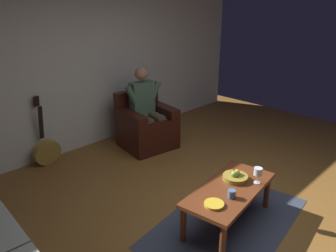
# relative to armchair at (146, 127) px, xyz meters

# --- Properties ---
(ground_plane) EXTENTS (7.41, 7.41, 0.00)m
(ground_plane) POSITION_rel_armchair_xyz_m (0.51, 2.08, -0.32)
(ground_plane) COLOR brown
(wall_back) EXTENTS (6.57, 0.06, 2.51)m
(wall_back) POSITION_rel_armchair_xyz_m (0.51, -0.72, 0.93)
(wall_back) COLOR silver
(wall_back) RESTS_ON ground
(rug) EXTENTS (1.96, 1.37, 0.01)m
(rug) POSITION_rel_armchair_xyz_m (0.70, 2.06, -0.32)
(rug) COLOR #363E4E
(rug) RESTS_ON ground
(armchair) EXTENTS (0.85, 0.83, 0.86)m
(armchair) POSITION_rel_armchair_xyz_m (0.00, 0.00, 0.00)
(armchair) COLOR #34140D
(armchair) RESTS_ON ground
(person_seated) EXTENTS (0.64, 0.60, 1.25)m
(person_seated) POSITION_rel_armchair_xyz_m (0.00, 0.01, 0.35)
(person_seated) COLOR #45654B
(person_seated) RESTS_ON ground
(coffee_table) EXTENTS (1.19, 0.67, 0.42)m
(coffee_table) POSITION_rel_armchair_xyz_m (0.70, 2.06, 0.04)
(coffee_table) COLOR #612F17
(coffee_table) RESTS_ON ground
(guitar) EXTENTS (0.38, 0.22, 0.99)m
(guitar) POSITION_rel_armchair_xyz_m (1.40, -0.51, -0.10)
(guitar) COLOR #AA8838
(guitar) RESTS_ON ground
(wine_glass_near) EXTENTS (0.09, 0.09, 0.17)m
(wine_glass_near) POSITION_rel_armchair_xyz_m (0.42, 2.20, 0.22)
(wine_glass_near) COLOR silver
(wine_glass_near) RESTS_ON coffee_table
(fruit_bowl) EXTENTS (0.26, 0.26, 0.11)m
(fruit_bowl) POSITION_rel_armchair_xyz_m (0.52, 2.00, 0.13)
(fruit_bowl) COLOR olive
(fruit_bowl) RESTS_ON coffee_table
(decorative_dish) EXTENTS (0.19, 0.19, 0.02)m
(decorative_dish) POSITION_rel_armchair_xyz_m (1.05, 2.13, 0.11)
(decorative_dish) COLOR gold
(decorative_dish) RESTS_ON coffee_table
(candle_jar) EXTENTS (0.08, 0.08, 0.08)m
(candle_jar) POSITION_rel_armchair_xyz_m (0.83, 2.17, 0.14)
(candle_jar) COLOR #4E6A96
(candle_jar) RESTS_ON coffee_table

